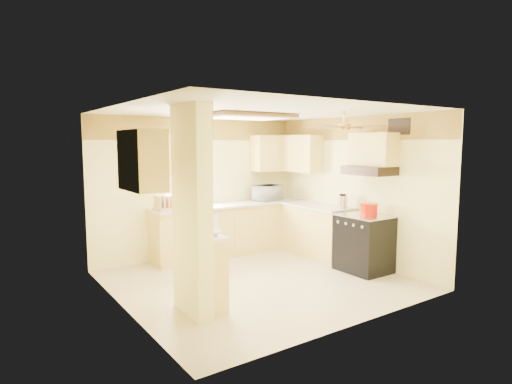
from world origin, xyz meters
TOP-DOWN VIEW (x-y plane):
  - floor at (0.00, 0.00)m, footprint 4.00×4.00m
  - ceiling at (0.00, 0.00)m, footprint 4.00×4.00m
  - wall_back at (0.00, 1.90)m, footprint 4.00×0.00m
  - wall_front at (0.00, -1.90)m, footprint 4.00×0.00m
  - wall_left at (-2.00, 0.00)m, footprint 0.00×3.80m
  - wall_right at (2.00, 0.00)m, footprint 0.00×3.80m
  - wallpaper_border at (0.00, 1.88)m, footprint 4.00×0.02m
  - partition_column at (-1.35, -0.55)m, footprint 0.20×0.70m
  - partition_ledge at (-1.13, -0.55)m, footprint 0.25×0.55m
  - ledge_top at (-1.13, -0.55)m, footprint 0.28×0.58m
  - lower_cabinets_back at (0.50, 1.60)m, footprint 3.00×0.60m
  - lower_cabinets_right at (1.70, 0.60)m, footprint 0.60×1.40m
  - countertop_back at (0.50, 1.59)m, footprint 3.04×0.64m
  - countertop_right at (1.69, 0.60)m, footprint 0.64×1.44m
  - dishwasher_panel at (-0.25, 1.29)m, footprint 0.58×0.02m
  - window at (-0.25, 1.89)m, footprint 0.92×0.02m
  - upper_cab_back_left at (-0.85, 1.72)m, footprint 0.60×0.35m
  - upper_cab_back_right at (1.55, 1.72)m, footprint 0.90×0.35m
  - upper_cab_right at (1.82, 1.25)m, footprint 0.35×1.00m
  - upper_cab_left_wall at (-1.82, -0.25)m, footprint 0.35×0.75m
  - upper_cab_over_stove at (1.82, -0.55)m, footprint 0.35×0.76m
  - stove at (1.67, -0.55)m, footprint 0.68×0.77m
  - range_hood at (1.74, -0.55)m, footprint 0.50×0.76m
  - poster_menu at (-1.24, -0.55)m, footprint 0.02×0.42m
  - poster_nashville at (-1.24, -0.55)m, footprint 0.02×0.42m
  - ceiling_light_panel at (0.10, 0.50)m, footprint 1.35×0.95m
  - ceiling_fan at (1.00, -0.70)m, footprint 1.15×1.15m
  - vent_grate at (1.98, -0.90)m, footprint 0.02×0.40m
  - microwave at (1.31, 1.60)m, footprint 0.58×0.45m
  - bowl at (-1.13, -0.60)m, footprint 0.31×0.31m
  - dutch_oven at (1.72, -0.59)m, footprint 0.28×0.28m
  - kettle at (1.76, 0.02)m, footprint 0.16×0.16m
  - dish_rack at (-0.76, 1.58)m, footprint 0.46×0.36m
  - utensil_crock at (-0.06, 1.70)m, footprint 0.11×0.11m

SIDE VIEW (x-z plane):
  - floor at x=0.00m, z-range 0.00..0.00m
  - dishwasher_panel at x=-0.25m, z-range 0.03..0.83m
  - partition_ledge at x=-1.13m, z-range 0.00..0.90m
  - lower_cabinets_back at x=0.50m, z-range 0.00..0.90m
  - lower_cabinets_right at x=1.70m, z-range 0.00..0.90m
  - stove at x=1.67m, z-range 0.00..0.92m
  - ledge_top at x=-1.13m, z-range 0.90..0.94m
  - countertop_back at x=0.50m, z-range 0.90..0.94m
  - countertop_right at x=1.69m, z-range 0.90..0.94m
  - bowl at x=-1.13m, z-range 0.94..1.00m
  - dutch_oven at x=1.72m, z-range 0.92..1.10m
  - utensil_crock at x=-0.06m, z-range 0.90..1.13m
  - dish_rack at x=-0.76m, z-range 0.91..1.15m
  - kettle at x=1.76m, z-range 0.93..1.18m
  - microwave at x=1.31m, z-range 0.94..1.23m
  - poster_nashville at x=-1.24m, z-range 0.92..1.48m
  - wall_back at x=0.00m, z-range -0.75..3.25m
  - wall_front at x=0.00m, z-range -0.75..3.25m
  - wall_left at x=-2.00m, z-range -0.65..3.15m
  - wall_right at x=2.00m, z-range -0.65..3.15m
  - partition_column at x=-1.35m, z-range 0.00..2.50m
  - window at x=-0.25m, z-range 1.04..2.06m
  - range_hood at x=1.74m, z-range 1.55..1.69m
  - upper_cab_back_left at x=-0.85m, z-range 1.50..2.20m
  - upper_cab_back_right at x=1.55m, z-range 1.50..2.20m
  - upper_cab_right at x=1.82m, z-range 1.50..2.20m
  - upper_cab_left_wall at x=-1.82m, z-range 1.50..2.20m
  - poster_menu at x=-1.24m, z-range 1.57..2.14m
  - upper_cab_over_stove at x=1.82m, z-range 1.69..2.21m
  - ceiling_fan at x=1.00m, z-range 2.16..2.42m
  - wallpaper_border at x=0.00m, z-range 2.10..2.50m
  - vent_grate at x=1.98m, z-range 2.17..2.42m
  - ceiling_light_panel at x=0.10m, z-range 2.42..2.49m
  - ceiling at x=0.00m, z-range 2.50..2.50m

